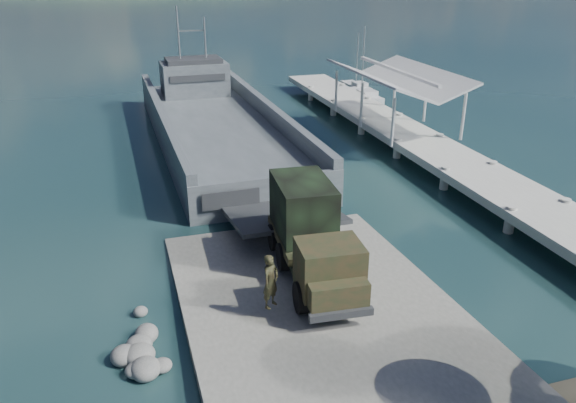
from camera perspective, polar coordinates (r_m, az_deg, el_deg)
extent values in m
plane|color=#1B3E42|center=(21.76, 3.20, -11.52)|extent=(1400.00, 1400.00, 0.00)
cube|color=slate|center=(20.85, 4.18, -12.45)|extent=(10.00, 18.00, 0.50)
cube|color=#B1B0A6|center=(41.34, 11.79, 6.76)|extent=(4.00, 44.00, 0.50)
cube|color=#454D51|center=(42.29, -7.24, 6.61)|extent=(8.83, 28.00, 2.32)
cube|color=#454D51|center=(41.33, -12.72, 8.31)|extent=(1.03, 27.86, 1.21)
cube|color=#454D51|center=(42.69, -2.15, 9.33)|extent=(1.03, 27.86, 1.21)
cube|color=#454D51|center=(29.39, -2.03, 0.27)|extent=(8.36, 0.51, 2.41)
cube|color=#454D51|center=(50.60, -9.48, 12.22)|extent=(5.63, 3.81, 2.79)
cube|color=#2B2E31|center=(50.33, -9.60, 13.98)|extent=(4.69, 3.05, 0.37)
cylinder|color=#999B9E|center=(49.90, -11.08, 16.28)|extent=(0.15, 0.15, 4.64)
cylinder|color=#999B9E|center=(50.28, -8.43, 15.97)|extent=(0.15, 0.15, 3.71)
cylinder|color=black|center=(20.77, 1.36, -9.71)|extent=(0.50, 1.22, 1.20)
cylinder|color=black|center=(21.31, 6.96, -8.97)|extent=(0.50, 1.22, 1.20)
cylinder|color=black|center=(23.38, -0.49, -5.64)|extent=(0.50, 1.22, 1.20)
cylinder|color=black|center=(23.86, 4.50, -5.09)|extent=(0.50, 1.22, 1.20)
cylinder|color=black|center=(24.97, -1.39, -3.65)|extent=(0.50, 1.22, 1.20)
cylinder|color=black|center=(25.42, 3.30, -3.17)|extent=(0.50, 1.22, 1.20)
cube|color=black|center=(23.07, 2.38, -5.71)|extent=(2.53, 7.12, 0.23)
cube|color=#212F1A|center=(20.52, 4.21, -6.61)|extent=(2.43, 2.00, 1.84)
cube|color=#212F1A|center=(19.86, 5.09, -9.31)|extent=(2.17, 0.98, 0.92)
cube|color=#212F1A|center=(24.01, 1.60, -3.59)|extent=(2.61, 4.39, 0.32)
cube|color=black|center=(23.61, 1.53, -0.50)|extent=(2.46, 3.65, 2.30)
cube|color=#2B2E31|center=(19.80, 5.44, -11.35)|extent=(2.31, 0.40, 0.28)
imported|color=#212F1A|center=(20.34, -1.75, -9.05)|extent=(0.90, 0.86, 2.07)
cube|color=silver|center=(55.34, 7.45, 10.40)|extent=(2.17, 5.96, 0.96)
cube|color=silver|center=(54.30, 8.03, 10.81)|extent=(1.62, 1.81, 0.64)
cylinder|color=#999B9E|center=(54.68, 7.64, 13.92)|extent=(0.11, 0.11, 6.37)
cube|color=silver|center=(59.80, 6.91, 11.35)|extent=(1.58, 4.95, 0.80)
cube|color=silver|center=(58.90, 7.31, 11.68)|extent=(1.29, 1.47, 0.54)
cylinder|color=#999B9E|center=(59.28, 7.05, 14.09)|extent=(0.09, 0.09, 5.36)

